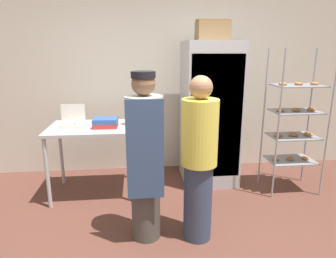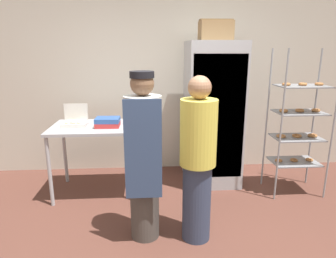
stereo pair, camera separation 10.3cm
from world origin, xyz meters
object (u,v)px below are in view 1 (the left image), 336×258
refrigerator (210,114)px  cardboard_storage_box (212,31)px  blender_pitcher (131,114)px  binder_stack (106,123)px  baking_rack (294,123)px  donut_box (72,123)px  person_baker (145,156)px  person_customer (199,160)px

refrigerator → cardboard_storage_box: 1.08m
blender_pitcher → binder_stack: bearing=-164.8°
baking_rack → donut_box: size_ratio=6.19×
donut_box → blender_pitcher: bearing=3.2°
donut_box → person_baker: 1.32m
blender_pitcher → person_customer: (0.63, -1.10, -0.21)m
person_customer → person_baker: bearing=173.3°
person_baker → baking_rack: bearing=24.4°
person_baker → person_customer: 0.50m
refrigerator → person_baker: 1.59m
refrigerator → person_customer: 1.42m
binder_stack → cardboard_storage_box: size_ratio=0.70×
baking_rack → blender_pitcher: baking_rack is taller
cardboard_storage_box → person_baker: bearing=-124.9°
person_baker → binder_stack: bearing=115.0°
baking_rack → person_baker: (-1.91, -0.87, -0.06)m
person_customer → binder_stack: bearing=132.9°
donut_box → binder_stack: donut_box is taller
cardboard_storage_box → person_customer: cardboard_storage_box is taller
donut_box → blender_pitcher: 0.72m
baking_rack → donut_box: baking_rack is taller
cardboard_storage_box → person_customer: bearing=-107.2°
refrigerator → cardboard_storage_box: size_ratio=4.56×
blender_pitcher → cardboard_storage_box: (1.06, 0.28, 1.01)m
baking_rack → blender_pitcher: 2.06m
blender_pitcher → cardboard_storage_box: size_ratio=0.73×
donut_box → binder_stack: (0.41, -0.04, 0.01)m
refrigerator → person_baker: bearing=-125.5°
refrigerator → cardboard_storage_box: cardboard_storage_box is taller
cardboard_storage_box → person_baker: 2.01m
donut_box → binder_stack: size_ratio=1.00×
refrigerator → person_customer: size_ratio=1.20×
cardboard_storage_box → person_customer: size_ratio=0.26×
cardboard_storage_box → donut_box: bearing=-169.7°
blender_pitcher → person_baker: size_ratio=0.19×
blender_pitcher → person_baker: bearing=-82.6°
binder_stack → person_baker: size_ratio=0.18×
baking_rack → person_customer: bearing=-146.7°
refrigerator → person_baker: size_ratio=1.18×
person_baker → person_customer: size_ratio=1.02×
baking_rack → refrigerator: bearing=157.2°
binder_stack → person_customer: (0.94, -1.02, -0.13)m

